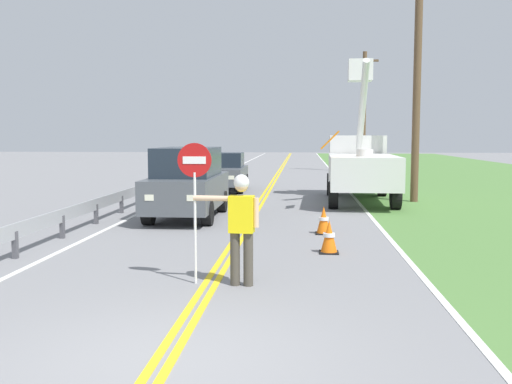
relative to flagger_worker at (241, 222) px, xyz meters
name	(u,v)px	position (x,y,z in m)	size (l,w,h in m)	color
ground_plane	(163,361)	(-0.51, -3.24, -1.05)	(160.00, 160.00, 0.00)	gray
centerline_yellow_left	(266,190)	(-0.60, 16.76, -1.04)	(0.11, 110.00, 0.01)	yellow
centerline_yellow_right	(270,190)	(-0.42, 16.76, -1.04)	(0.11, 110.00, 0.01)	yellow
edge_line_right	(348,190)	(3.09, 16.76, -1.04)	(0.12, 110.00, 0.01)	silver
edge_line_left	(190,189)	(-4.11, 16.76, -1.04)	(0.12, 110.00, 0.01)	silver
flagger_worker	(241,222)	(0.00, 0.00, 0.00)	(1.08, 0.28, 1.83)	#474238
stop_sign_paddle	(195,181)	(-0.77, 0.07, 0.66)	(0.56, 0.04, 2.33)	silver
utility_bucket_truck	(360,163)	(3.17, 12.75, 0.36)	(2.85, 6.87, 5.32)	silver
oncoming_suv_nearest	(188,183)	(-2.39, 7.65, 0.01)	(1.93, 4.62, 2.10)	#4C5156
oncoming_sedan_second	(224,172)	(-2.45, 16.17, -0.21)	(1.97, 4.13, 1.70)	#4C5156
utility_pole_near	(417,82)	(5.17, 12.53, 3.35)	(1.80, 0.28, 8.42)	brown
utility_pole_mid	(364,110)	(5.16, 30.33, 3.15)	(1.80, 0.28, 8.04)	brown
traffic_cone_lead	(329,237)	(1.56, 2.75, -0.71)	(0.40, 0.40, 0.70)	orange
traffic_cone_mid	(324,221)	(1.54, 5.12, -0.71)	(0.40, 0.40, 0.70)	orange
guardrail_left_shoulder	(150,187)	(-4.71, 12.00, -0.53)	(0.10, 32.00, 0.71)	#9EA0A3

